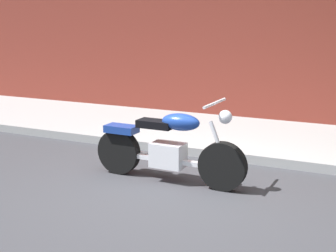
# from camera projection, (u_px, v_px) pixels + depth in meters

# --- Properties ---
(ground_plane) EXTENTS (60.00, 60.00, 0.00)m
(ground_plane) POSITION_uv_depth(u_px,v_px,m) (179.00, 194.00, 5.94)
(ground_plane) COLOR #38383D
(sidewalk) EXTENTS (22.26, 2.69, 0.14)m
(sidewalk) POSITION_uv_depth(u_px,v_px,m) (247.00, 137.00, 8.49)
(sidewalk) COLOR #979797
(sidewalk) RESTS_ON ground
(motorcycle) EXTENTS (2.14, 0.70, 1.12)m
(motorcycle) POSITION_uv_depth(u_px,v_px,m) (168.00, 148.00, 6.31)
(motorcycle) COLOR black
(motorcycle) RESTS_ON ground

